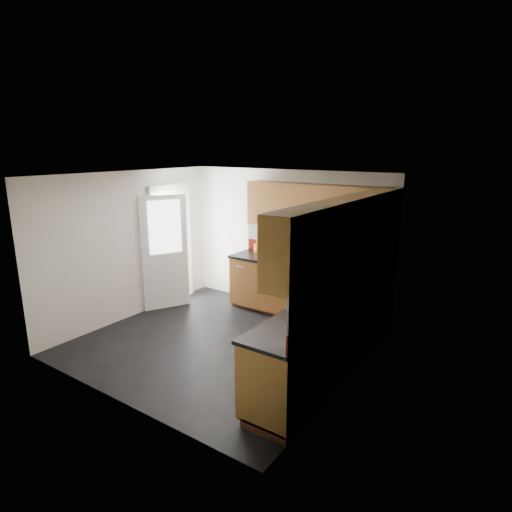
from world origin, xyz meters
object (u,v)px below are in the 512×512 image
Objects in this scene: utensil_pot at (257,247)px; toaster at (337,262)px; gas_hob at (300,262)px; food_processor at (362,271)px.

utensil_pot is 1.58m from toaster.
toaster is at bearing 11.58° from gas_hob.
gas_hob is 1.34× the size of utensil_pot.
toaster is (0.59, 0.12, 0.07)m from gas_hob.
gas_hob is 2.06× the size of toaster.
toaster is at bearing 139.57° from food_processor.
food_processor is at bearing -15.79° from utensil_pot.
utensil_pot is at bearing 176.14° from toaster.
utensil_pot reaches higher than food_processor.
food_processor is (0.60, -0.51, 0.07)m from toaster.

